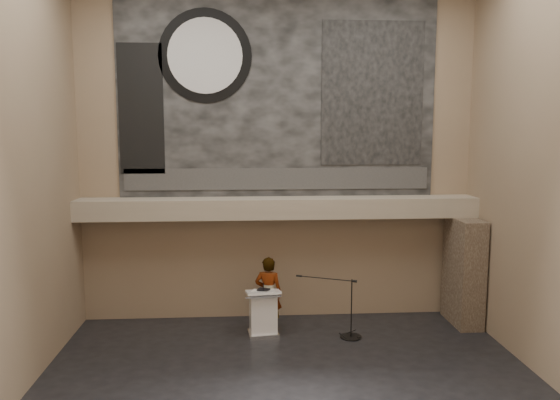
{
  "coord_description": "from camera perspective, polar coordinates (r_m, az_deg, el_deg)",
  "views": [
    {
      "loc": [
        -0.87,
        -9.92,
        4.95
      ],
      "look_at": [
        0.0,
        3.2,
        3.2
      ],
      "focal_mm": 35.0,
      "sensor_mm": 36.0,
      "label": 1
    }
  ],
  "objects": [
    {
      "name": "speaker_person",
      "position": [
        13.51,
        -1.22,
        -9.77
      ],
      "size": [
        0.76,
        0.6,
        1.84
      ],
      "primitive_type": "imported",
      "rotation": [
        0.0,
        0.0,
        2.88
      ],
      "color": "white",
      "rests_on": "floor"
    },
    {
      "name": "papers",
      "position": [
        13.11,
        -2.48,
        -9.49
      ],
      "size": [
        0.32,
        0.38,
        0.0
      ],
      "primitive_type": "cube",
      "rotation": [
        0.0,
        0.0,
        -0.34
      ],
      "color": "silver",
      "rests_on": "lectern"
    },
    {
      "name": "sprinkler_left",
      "position": [
        13.68,
        -6.8,
        -2.07
      ],
      "size": [
        0.04,
        0.04,
        0.06
      ],
      "primitive_type": "cylinder",
      "color": "#B2893D",
      "rests_on": "soffit"
    },
    {
      "name": "banner_clock_face",
      "position": [
        13.97,
        -7.84,
        14.71
      ],
      "size": [
        1.84,
        0.02,
        1.84
      ],
      "primitive_type": "cylinder",
      "rotation": [
        1.57,
        0.0,
        0.0
      ],
      "color": "silver",
      "rests_on": "banner"
    },
    {
      "name": "binder",
      "position": [
        13.16,
        -1.74,
        -9.35
      ],
      "size": [
        0.34,
        0.31,
        0.04
      ],
      "primitive_type": "cube",
      "rotation": [
        0.0,
        0.0,
        -0.41
      ],
      "color": "black",
      "rests_on": "lectern"
    },
    {
      "name": "banner_building_print",
      "position": [
        14.25,
        9.65,
        10.9
      ],
      "size": [
        2.6,
        0.02,
        3.6
      ],
      "primitive_type": "cube",
      "color": "black",
      "rests_on": "banner"
    },
    {
      "name": "stone_pier",
      "position": [
        14.64,
        18.64,
        -7.06
      ],
      "size": [
        0.6,
        1.4,
        2.7
      ],
      "primitive_type": "cube",
      "color": "#433529",
      "rests_on": "floor"
    },
    {
      "name": "mic_stand",
      "position": [
        13.41,
        7.2,
        -13.14
      ],
      "size": [
        1.52,
        0.82,
        1.42
      ],
      "rotation": [
        0.0,
        0.0,
        -0.41
      ],
      "color": "black",
      "rests_on": "floor"
    },
    {
      "name": "wall_right",
      "position": [
        11.55,
        26.82,
        3.29
      ],
      "size": [
        0.02,
        8.0,
        8.5
      ],
      "primitive_type": "cube",
      "color": "#846D54",
      "rests_on": "floor"
    },
    {
      "name": "floor",
      "position": [
        11.12,
        1.15,
        -18.86
      ],
      "size": [
        10.0,
        10.0,
        0.0
      ],
      "primitive_type": "plane",
      "color": "black",
      "rests_on": "ground"
    },
    {
      "name": "banner_clock_rim",
      "position": [
        13.99,
        -7.83,
        14.7
      ],
      "size": [
        2.3,
        0.02,
        2.3
      ],
      "primitive_type": "cylinder",
      "rotation": [
        1.57,
        0.0,
        0.0
      ],
      "color": "black",
      "rests_on": "banner"
    },
    {
      "name": "banner",
      "position": [
        13.94,
        -0.21,
        10.67
      ],
      "size": [
        8.0,
        0.05,
        5.0
      ],
      "primitive_type": "cube",
      "color": "black",
      "rests_on": "wall_back"
    },
    {
      "name": "wall_left",
      "position": [
        10.77,
        -26.38,
        3.06
      ],
      "size": [
        0.02,
        8.0,
        8.5
      ],
      "primitive_type": "cube",
      "color": "#846D54",
      "rests_on": "floor"
    },
    {
      "name": "wall_back",
      "position": [
        13.96,
        -0.22,
        4.71
      ],
      "size": [
        10.0,
        0.02,
        8.5
      ],
      "primitive_type": "cube",
      "color": "#846D54",
      "rests_on": "floor"
    },
    {
      "name": "banner_brick_print",
      "position": [
        14.08,
        -14.33,
        9.18
      ],
      "size": [
        1.1,
        0.02,
        3.2
      ],
      "primitive_type": "cube",
      "color": "black",
      "rests_on": "banner"
    },
    {
      "name": "banner_text_strip",
      "position": [
        13.94,
        -0.2,
        2.23
      ],
      "size": [
        7.76,
        0.02,
        0.55
      ],
      "primitive_type": "cube",
      "color": "#303030",
      "rests_on": "banner"
    },
    {
      "name": "wall_front",
      "position": [
        6.02,
        4.54,
        0.88
      ],
      "size": [
        10.0,
        0.02,
        8.5
      ],
      "primitive_type": "cube",
      "color": "#846D54",
      "rests_on": "floor"
    },
    {
      "name": "soffit",
      "position": [
        13.69,
        -0.11,
        -0.82
      ],
      "size": [
        10.0,
        0.8,
        0.5
      ],
      "primitive_type": "cube",
      "color": "gray",
      "rests_on": "wall_back"
    },
    {
      "name": "lectern",
      "position": [
        13.32,
        -1.77,
        -11.7
      ],
      "size": [
        0.86,
        0.65,
        1.14
      ],
      "rotation": [
        0.0,
        0.0,
        0.11
      ],
      "color": "silver",
      "rests_on": "floor"
    },
    {
      "name": "sprinkler_right",
      "position": [
        13.94,
        7.73,
        -1.9
      ],
      "size": [
        0.04,
        0.04,
        0.06
      ],
      "primitive_type": "cylinder",
      "color": "#B2893D",
      "rests_on": "soffit"
    }
  ]
}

